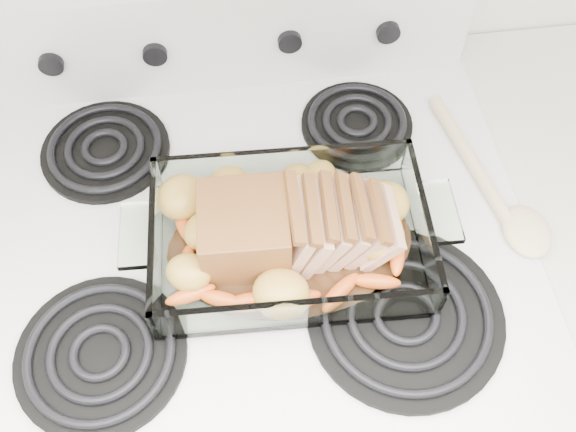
{
  "coord_description": "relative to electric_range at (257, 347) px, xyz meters",
  "views": [
    {
      "loc": [
        -0.0,
        1.19,
        1.69
      ],
      "look_at": [
        0.06,
        1.63,
        0.99
      ],
      "focal_mm": 40.0,
      "sensor_mm": 36.0,
      "label": 1
    }
  ],
  "objects": [
    {
      "name": "electric_range",
      "position": [
        0.0,
        0.0,
        0.0
      ],
      "size": [
        0.78,
        0.7,
        1.12
      ],
      "color": "silver",
      "rests_on": "ground"
    },
    {
      "name": "counter_right",
      "position": [
        0.66,
        -0.0,
        -0.02
      ],
      "size": [
        0.58,
        0.68,
        0.93
      ],
      "color": "white",
      "rests_on": "ground"
    },
    {
      "name": "baking_dish",
      "position": [
        0.06,
        -0.05,
        0.48
      ],
      "size": [
        0.35,
        0.23,
        0.07
      ],
      "rotation": [
        0.0,
        0.0,
        -0.04
      ],
      "color": "white",
      "rests_on": "electric_range"
    },
    {
      "name": "pork_roast",
      "position": [
        0.04,
        -0.05,
        0.51
      ],
      "size": [
        0.25,
        0.11,
        0.09
      ],
      "rotation": [
        0.0,
        0.0,
        -0.15
      ],
      "color": "brown",
      "rests_on": "baking_dish"
    },
    {
      "name": "roast_vegetables",
      "position": [
        0.05,
        -0.01,
        0.49
      ],
      "size": [
        0.39,
        0.21,
        0.05
      ],
      "rotation": [
        0.0,
        0.0,
        -0.2
      ],
      "color": "#D8551A",
      "rests_on": "baking_dish"
    },
    {
      "name": "wooden_spoon",
      "position": [
        0.36,
        -0.01,
        0.46
      ],
      "size": [
        0.1,
        0.29,
        0.02
      ],
      "rotation": [
        0.0,
        0.0,
        0.18
      ],
      "color": "beige",
      "rests_on": "electric_range"
    }
  ]
}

